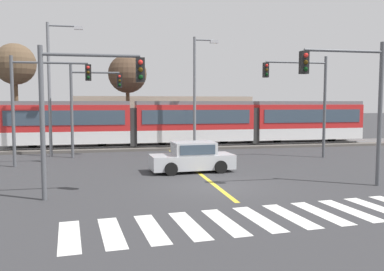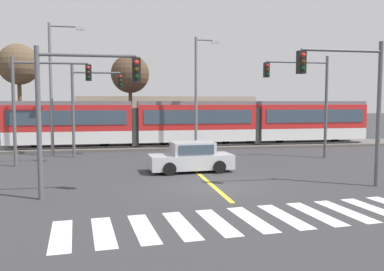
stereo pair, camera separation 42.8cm
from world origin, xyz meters
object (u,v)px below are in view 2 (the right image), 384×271
at_px(traffic_light_mid_left, 41,93).
at_px(traffic_light_near_left, 76,97).
at_px(light_rail_tram, 195,121).
at_px(traffic_light_mid_right, 306,90).
at_px(street_lamp_west, 54,81).
at_px(sedan_crossing, 191,158).
at_px(street_lamp_centre, 198,87).
at_px(bare_tree_west, 130,74).
at_px(bare_tree_far_west, 19,65).
at_px(traffic_light_near_right, 352,91).
at_px(traffic_light_far_left, 90,97).

height_order(traffic_light_mid_left, traffic_light_near_left, traffic_light_mid_left).
xyz_separation_m(light_rail_tram, traffic_light_mid_left, (-10.16, -7.62, 2.01)).
distance_m(traffic_light_mid_right, street_lamp_west, 16.07).
xyz_separation_m(traffic_light_mid_left, traffic_light_near_left, (2.60, -8.25, -0.32)).
distance_m(traffic_light_mid_left, traffic_light_mid_right, 15.67).
bearing_deg(sedan_crossing, light_rail_tram, 77.70).
distance_m(street_lamp_west, street_lamp_centre, 9.69).
relative_size(street_lamp_centre, bare_tree_west, 1.06).
relative_size(traffic_light_near_left, traffic_light_mid_right, 0.86).
bearing_deg(traffic_light_mid_right, light_rail_tram, 126.14).
distance_m(sedan_crossing, bare_tree_far_west, 19.98).
xyz_separation_m(traffic_light_near_right, traffic_light_far_left, (-11.07, 11.61, -0.14)).
relative_size(light_rail_tram, street_lamp_centre, 3.46).
xyz_separation_m(traffic_light_near_left, bare_tree_west, (2.69, 20.41, 2.19)).
bearing_deg(sedan_crossing, street_lamp_centre, 76.06).
xyz_separation_m(light_rail_tram, traffic_light_far_left, (-7.73, -4.44, 1.80)).
xyz_separation_m(bare_tree_far_west, bare_tree_west, (9.00, 0.29, -0.63)).
xyz_separation_m(traffic_light_mid_left, traffic_light_far_left, (2.43, 3.18, -0.21)).
bearing_deg(traffic_light_mid_right, street_lamp_west, 165.37).
distance_m(light_rail_tram, bare_tree_west, 7.70).
bearing_deg(traffic_light_near_right, street_lamp_centre, 105.67).
relative_size(traffic_light_near_left, bare_tree_west, 0.73).
bearing_deg(sedan_crossing, traffic_light_near_right, -41.07).
xyz_separation_m(street_lamp_west, bare_tree_west, (5.16, 8.04, 1.02)).
height_order(street_lamp_west, street_lamp_centre, street_lamp_west).
bearing_deg(traffic_light_far_left, traffic_light_mid_right, -13.23).
bearing_deg(street_lamp_centre, light_rail_tram, 82.59).
distance_m(light_rail_tram, street_lamp_west, 10.99).
bearing_deg(bare_tree_far_west, street_lamp_centre, -27.69).
relative_size(sedan_crossing, street_lamp_centre, 0.53).
height_order(light_rail_tram, street_lamp_west, street_lamp_west).
height_order(traffic_light_mid_right, bare_tree_west, bare_tree_west).
xyz_separation_m(traffic_light_near_left, traffic_light_far_left, (-0.17, 11.43, 0.12)).
distance_m(traffic_light_far_left, street_lamp_centre, 7.57).
bearing_deg(traffic_light_near_left, light_rail_tram, 64.54).
height_order(traffic_light_near_right, traffic_light_mid_right, traffic_light_mid_right).
bearing_deg(traffic_light_mid_left, traffic_light_near_right, -31.98).
bearing_deg(light_rail_tram, sedan_crossing, -102.30).
bearing_deg(sedan_crossing, traffic_light_near_left, -136.83).
relative_size(traffic_light_near_left, street_lamp_centre, 0.68).
bearing_deg(sedan_crossing, bare_tree_far_west, 126.83).
distance_m(traffic_light_mid_right, bare_tree_west, 16.02).
bearing_deg(bare_tree_west, traffic_light_mid_right, -49.37).
height_order(sedan_crossing, traffic_light_mid_left, traffic_light_mid_left).
distance_m(light_rail_tram, traffic_light_near_left, 17.66).
bearing_deg(traffic_light_near_right, traffic_light_near_left, 179.07).
distance_m(traffic_light_near_left, traffic_light_far_left, 11.43).
xyz_separation_m(street_lamp_west, bare_tree_far_west, (-3.83, 7.75, 1.65)).
xyz_separation_m(light_rail_tram, sedan_crossing, (-2.41, -11.04, -1.35)).
relative_size(sedan_crossing, traffic_light_mid_right, 0.67).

